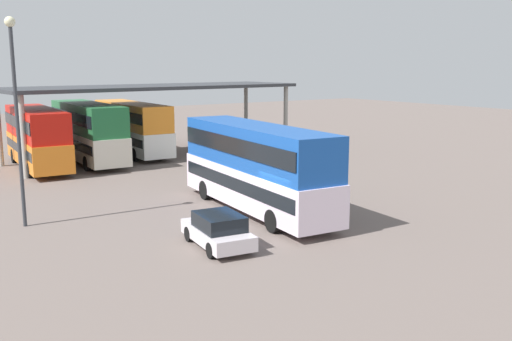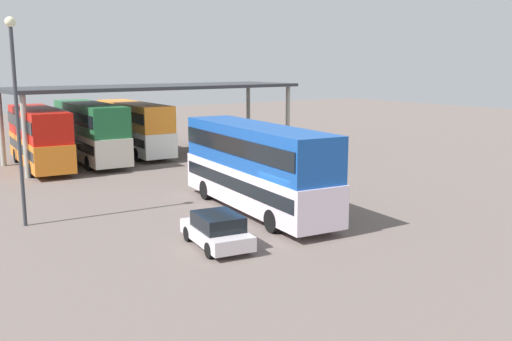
{
  "view_description": "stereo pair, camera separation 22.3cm",
  "coord_description": "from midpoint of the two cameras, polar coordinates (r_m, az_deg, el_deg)",
  "views": [
    {
      "loc": [
        -14.64,
        -18.56,
        7.0
      ],
      "look_at": [
        0.65,
        3.55,
        2.0
      ],
      "focal_mm": 40.17,
      "sensor_mm": 36.0,
      "label": 1
    },
    {
      "loc": [
        -14.46,
        -18.69,
        7.0
      ],
      "look_at": [
        0.65,
        3.55,
        2.0
      ],
      "focal_mm": 40.17,
      "sensor_mm": 36.0,
      "label": 2
    }
  ],
  "objects": [
    {
      "name": "ground_plane",
      "position": [
        24.65,
        3.21,
        -5.98
      ],
      "size": [
        140.0,
        140.0,
        0.0
      ],
      "primitive_type": "plane",
      "color": "#6C5F59"
    },
    {
      "name": "double_decker_main",
      "position": [
        27.31,
        -0.25,
        0.6
      ],
      "size": [
        3.54,
        11.38,
        4.17
      ],
      "rotation": [
        0.0,
        0.0,
        1.48
      ],
      "color": "white",
      "rests_on": "ground_plane"
    },
    {
      "name": "parked_hatchback",
      "position": [
        22.32,
        -4.09,
        -5.96
      ],
      "size": [
        2.14,
        3.92,
        1.35
      ],
      "rotation": [
        0.0,
        0.0,
        1.44
      ],
      "color": "silver",
      "rests_on": "ground_plane"
    },
    {
      "name": "double_decker_near_canopy",
      "position": [
        41.61,
        -21.13,
        3.25
      ],
      "size": [
        3.17,
        10.62,
        4.07
      ],
      "rotation": [
        0.0,
        0.0,
        1.5
      ],
      "color": "orange",
      "rests_on": "ground_plane"
    },
    {
      "name": "double_decker_mid_row",
      "position": [
        43.03,
        -16.52,
        3.87
      ],
      "size": [
        2.97,
        10.8,
        4.26
      ],
      "rotation": [
        0.0,
        0.0,
        1.53
      ],
      "color": "silver",
      "rests_on": "ground_plane"
    },
    {
      "name": "double_decker_far_right",
      "position": [
        46.03,
        -12.39,
        4.34
      ],
      "size": [
        2.82,
        10.98,
        4.05
      ],
      "rotation": [
        0.0,
        0.0,
        1.54
      ],
      "color": "white",
      "rests_on": "ground_plane"
    },
    {
      "name": "depot_canopy",
      "position": [
        44.61,
        -10.1,
        7.97
      ],
      "size": [
        23.16,
        8.25,
        5.44
      ],
      "rotation": [
        0.0,
        0.0,
        0.07
      ],
      "color": "#33353A",
      "rests_on": "ground_plane"
    },
    {
      "name": "lamppost_tall",
      "position": [
        26.39,
        -23.03,
        6.5
      ],
      "size": [
        0.44,
        0.44,
        8.94
      ],
      "color": "#33353A",
      "rests_on": "ground_plane"
    }
  ]
}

